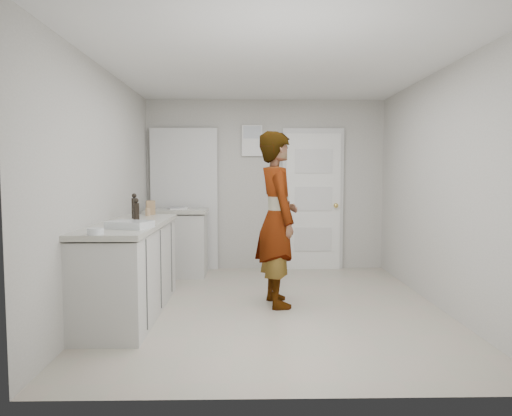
{
  "coord_description": "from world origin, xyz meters",
  "views": [
    {
      "loc": [
        -0.27,
        -4.76,
        1.41
      ],
      "look_at": [
        -0.17,
        0.4,
        1.03
      ],
      "focal_mm": 32.0,
      "sensor_mm": 36.0,
      "label": 1
    }
  ],
  "objects_px": {
    "oil_cruet_a": "(136,210)",
    "baking_dish": "(130,225)",
    "spice_jar": "(148,212)",
    "egg_bowl": "(95,231)",
    "oil_cruet_b": "(134,206)",
    "cake_mix_box": "(151,208)",
    "person": "(277,219)"
  },
  "relations": [
    {
      "from": "oil_cruet_a",
      "to": "baking_dish",
      "type": "distance_m",
      "value": 0.57
    },
    {
      "from": "spice_jar",
      "to": "egg_bowl",
      "type": "bearing_deg",
      "value": -92.23
    },
    {
      "from": "oil_cruet_a",
      "to": "egg_bowl",
      "type": "height_order",
      "value": "oil_cruet_a"
    },
    {
      "from": "baking_dish",
      "to": "egg_bowl",
      "type": "relative_size",
      "value": 3.25
    },
    {
      "from": "oil_cruet_a",
      "to": "oil_cruet_b",
      "type": "distance_m",
      "value": 0.36
    },
    {
      "from": "oil_cruet_a",
      "to": "egg_bowl",
      "type": "distance_m",
      "value": 1.0
    },
    {
      "from": "oil_cruet_a",
      "to": "oil_cruet_b",
      "type": "xyz_separation_m",
      "value": [
        -0.1,
        0.34,
        0.02
      ]
    },
    {
      "from": "spice_jar",
      "to": "oil_cruet_b",
      "type": "relative_size",
      "value": 0.32
    },
    {
      "from": "baking_dish",
      "to": "egg_bowl",
      "type": "xyz_separation_m",
      "value": [
        -0.17,
        -0.43,
        -0.0
      ]
    },
    {
      "from": "cake_mix_box",
      "to": "baking_dish",
      "type": "relative_size",
      "value": 0.39
    },
    {
      "from": "oil_cruet_b",
      "to": "baking_dish",
      "type": "distance_m",
      "value": 0.92
    },
    {
      "from": "oil_cruet_b",
      "to": "baking_dish",
      "type": "height_order",
      "value": "oil_cruet_b"
    },
    {
      "from": "person",
      "to": "cake_mix_box",
      "type": "relative_size",
      "value": 11.01
    },
    {
      "from": "person",
      "to": "baking_dish",
      "type": "xyz_separation_m",
      "value": [
        -1.38,
        -0.76,
        0.02
      ]
    },
    {
      "from": "baking_dish",
      "to": "oil_cruet_b",
      "type": "bearing_deg",
      "value": 101.23
    },
    {
      "from": "person",
      "to": "spice_jar",
      "type": "distance_m",
      "value": 1.55
    },
    {
      "from": "oil_cruet_b",
      "to": "baking_dish",
      "type": "bearing_deg",
      "value": -78.77
    },
    {
      "from": "person",
      "to": "baking_dish",
      "type": "relative_size",
      "value": 4.33
    },
    {
      "from": "person",
      "to": "oil_cruet_b",
      "type": "height_order",
      "value": "person"
    },
    {
      "from": "oil_cruet_a",
      "to": "egg_bowl",
      "type": "relative_size",
      "value": 1.85
    },
    {
      "from": "cake_mix_box",
      "to": "spice_jar",
      "type": "relative_size",
      "value": 1.93
    },
    {
      "from": "baking_dish",
      "to": "oil_cruet_a",
      "type": "bearing_deg",
      "value": 97.68
    },
    {
      "from": "oil_cruet_a",
      "to": "oil_cruet_b",
      "type": "height_order",
      "value": "oil_cruet_b"
    },
    {
      "from": "oil_cruet_b",
      "to": "egg_bowl",
      "type": "distance_m",
      "value": 1.33
    },
    {
      "from": "spice_jar",
      "to": "baking_dish",
      "type": "relative_size",
      "value": 0.2
    },
    {
      "from": "baking_dish",
      "to": "egg_bowl",
      "type": "distance_m",
      "value": 0.46
    },
    {
      "from": "person",
      "to": "oil_cruet_a",
      "type": "xyz_separation_m",
      "value": [
        -1.45,
        -0.2,
        0.11
      ]
    },
    {
      "from": "spice_jar",
      "to": "cake_mix_box",
      "type": "bearing_deg",
      "value": 89.77
    },
    {
      "from": "person",
      "to": "egg_bowl",
      "type": "xyz_separation_m",
      "value": [
        -1.54,
        -1.19,
        0.02
      ]
    },
    {
      "from": "person",
      "to": "spice_jar",
      "type": "bearing_deg",
      "value": 61.72
    },
    {
      "from": "baking_dish",
      "to": "person",
      "type": "bearing_deg",
      "value": 28.81
    },
    {
      "from": "baking_dish",
      "to": "egg_bowl",
      "type": "height_order",
      "value": "baking_dish"
    }
  ]
}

